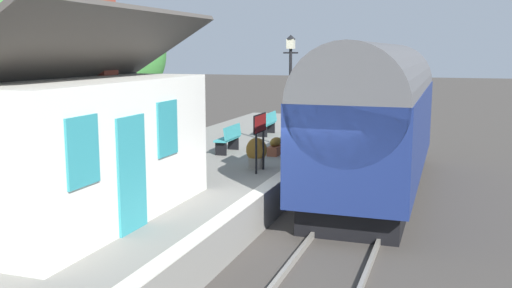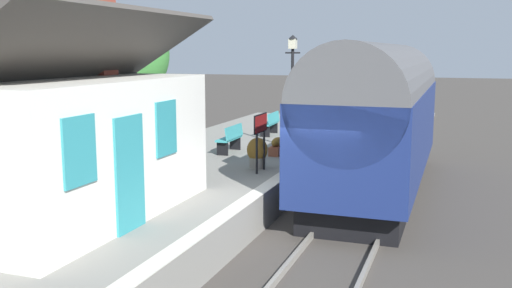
% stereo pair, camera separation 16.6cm
% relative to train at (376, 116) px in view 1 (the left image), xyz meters
% --- Properties ---
extents(ground_plane, '(160.00, 160.00, 0.00)m').
position_rel_train_xyz_m(ground_plane, '(-4.23, 0.90, -2.22)').
color(ground_plane, '#423D38').
extents(platform, '(32.00, 5.93, 0.86)m').
position_rel_train_xyz_m(platform, '(-4.23, 4.86, -1.79)').
color(platform, gray).
rests_on(platform, ground).
extents(platform_edge_coping, '(32.00, 0.36, 0.02)m').
position_rel_train_xyz_m(platform_edge_coping, '(-4.23, 2.08, -1.35)').
color(platform_edge_coping, beige).
rests_on(platform_edge_coping, platform).
extents(rail_near, '(52.00, 0.08, 0.14)m').
position_rel_train_xyz_m(rail_near, '(-4.23, -0.72, -2.15)').
color(rail_near, gray).
rests_on(rail_near, ground).
extents(rail_far, '(52.00, 0.08, 0.14)m').
position_rel_train_xyz_m(rail_far, '(-4.23, 0.72, -2.15)').
color(rail_far, gray).
rests_on(rail_far, ground).
extents(train, '(10.51, 2.73, 4.32)m').
position_rel_train_xyz_m(train, '(0.00, 0.00, 0.00)').
color(train, black).
rests_on(train, ground).
extents(station_building, '(6.25, 4.35, 5.17)m').
position_rel_train_xyz_m(station_building, '(-7.44, 5.38, 0.12)').
color(station_building, silver).
rests_on(station_building, platform).
extents(bench_mid_platform, '(1.42, 0.48, 0.88)m').
position_rel_train_xyz_m(bench_mid_platform, '(4.27, 4.64, -0.88)').
color(bench_mid_platform, teal).
rests_on(bench_mid_platform, platform).
extents(bench_by_lamp, '(1.41, 0.45, 0.88)m').
position_rel_train_xyz_m(bench_by_lamp, '(0.17, 4.64, -0.88)').
color(bench_by_lamp, teal).
rests_on(bench_by_lamp, platform).
extents(planter_edge_near, '(0.85, 0.32, 0.54)m').
position_rel_train_xyz_m(planter_edge_near, '(0.32, 3.13, -1.10)').
color(planter_edge_near, '#9E5138').
rests_on(planter_edge_near, platform).
extents(planter_by_door, '(0.58, 0.58, 0.85)m').
position_rel_train_xyz_m(planter_by_door, '(-1.86, 3.02, -0.92)').
color(planter_by_door, gray).
rests_on(planter_by_door, platform).
extents(lamp_post_platform, '(0.32, 0.50, 3.75)m').
position_rel_train_xyz_m(lamp_post_platform, '(1.68, 3.04, 1.25)').
color(lamp_post_platform, black).
rests_on(lamp_post_platform, platform).
extents(station_sign_board, '(0.96, 0.06, 1.57)m').
position_rel_train_xyz_m(station_sign_board, '(-2.29, 2.78, -0.17)').
color(station_sign_board, black).
rests_on(station_sign_board, platform).
extents(tree_far_left, '(3.15, 2.86, 5.80)m').
position_rel_train_xyz_m(tree_far_left, '(4.29, 10.61, 1.75)').
color(tree_far_left, '#4C3828').
rests_on(tree_far_left, ground).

